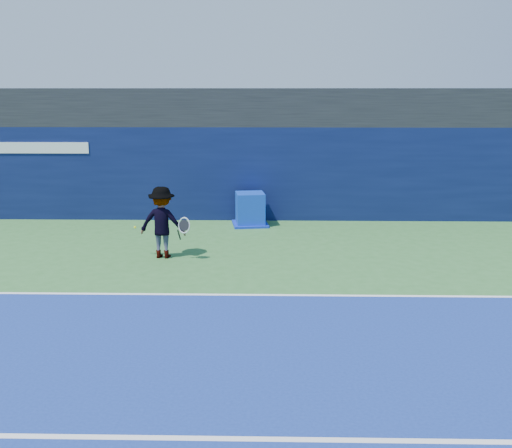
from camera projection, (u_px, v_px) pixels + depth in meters
name	position (u px, v px, depth m)	size (l,w,h in m)	color
ground	(205.00, 362.00, 8.83)	(80.00, 80.00, 0.00)	#336E31
baseline	(221.00, 295.00, 11.75)	(24.00, 0.10, 0.01)	white
service_line	(187.00, 438.00, 6.88)	(24.00, 0.10, 0.01)	white
stadium_band	(240.00, 107.00, 19.22)	(36.00, 3.00, 1.20)	black
back_wall_assembly	(238.00, 173.00, 18.72)	(36.00, 1.03, 3.00)	#0B143D
equipment_cart	(250.00, 210.00, 17.84)	(1.21, 1.21, 1.03)	#0C32B2
tennis_player	(162.00, 222.00, 14.26)	(1.37, 0.80, 1.81)	silver
tennis_ball	(135.00, 227.00, 14.41)	(0.06, 0.06, 0.06)	#CED617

